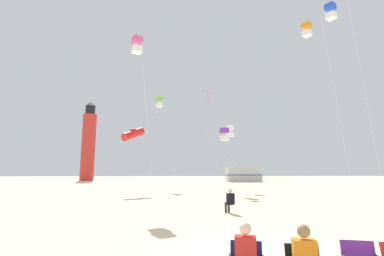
% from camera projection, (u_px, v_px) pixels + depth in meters
% --- Properties ---
extents(ground, '(200.00, 200.00, 0.00)m').
position_uv_depth(ground, '(271.00, 254.00, 6.69)').
color(ground, beige).
extents(kite_flyer_standing, '(0.43, 0.56, 1.16)m').
position_uv_depth(kite_flyer_standing, '(230.00, 200.00, 13.08)').
color(kite_flyer_standing, black).
rests_on(kite_flyer_standing, ground).
extents(kite_box_orange, '(3.01, 3.01, 14.05)m').
position_uv_depth(kite_box_orange, '(307.00, 30.00, 22.70)').
color(kite_box_orange, silver).
rests_on(kite_box_orange, ground).
extents(kite_box_blue, '(2.78, 2.78, 13.90)m').
position_uv_depth(kite_box_blue, '(331.00, 12.00, 19.86)').
color(kite_box_blue, silver).
rests_on(kite_box_blue, ground).
extents(kite_box_white, '(1.96, 1.41, 6.62)m').
position_uv_depth(kite_box_white, '(230.00, 131.00, 28.40)').
color(kite_box_white, silver).
rests_on(kite_box_white, ground).
extents(kite_tube_scarlet, '(2.01, 2.44, 5.98)m').
position_uv_depth(kite_tube_scarlet, '(133.00, 134.00, 24.69)').
color(kite_tube_scarlet, silver).
rests_on(kite_tube_scarlet, ground).
extents(kite_box_violet, '(3.28, 2.05, 5.77)m').
position_uv_depth(kite_box_violet, '(225.00, 134.00, 24.51)').
color(kite_box_violet, silver).
rests_on(kite_box_violet, ground).
extents(kite_box_lime, '(3.27, 2.83, 10.62)m').
position_uv_depth(kite_box_lime, '(159.00, 102.00, 32.71)').
color(kite_box_lime, silver).
rests_on(kite_box_lime, ground).
extents(kite_diamond_magenta, '(2.75, 2.12, 9.90)m').
position_uv_depth(kite_diamond_magenta, '(208.00, 96.00, 27.00)').
color(kite_diamond_magenta, silver).
rests_on(kite_diamond_magenta, ground).
extents(kite_box_rainbow, '(1.75, 1.75, 11.04)m').
position_uv_depth(kite_box_rainbow, '(137.00, 45.00, 18.78)').
color(kite_box_rainbow, silver).
rests_on(kite_box_rainbow, ground).
extents(lighthouse_distant, '(2.80, 2.80, 16.80)m').
position_uv_depth(lighthouse_distant, '(88.00, 143.00, 58.46)').
color(lighthouse_distant, red).
rests_on(lighthouse_distant, ground).
extents(rv_van_silver, '(6.51, 2.55, 2.80)m').
position_uv_depth(rv_van_silver, '(244.00, 174.00, 51.24)').
color(rv_van_silver, '#B7BABF').
rests_on(rv_van_silver, ground).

